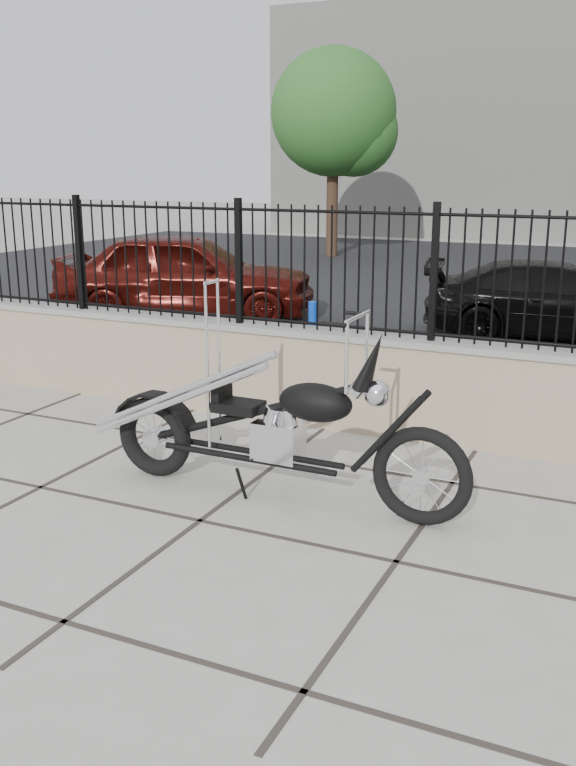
# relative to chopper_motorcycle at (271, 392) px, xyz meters

# --- Properties ---
(ground_plane) EXTENTS (90.00, 90.00, 0.00)m
(ground_plane) POSITION_rel_chopper_motorcycle_xyz_m (-0.28, -0.62, -0.86)
(ground_plane) COLOR #99968E
(ground_plane) RESTS_ON ground
(parking_lot) EXTENTS (30.00, 30.00, 0.00)m
(parking_lot) POSITION_rel_chopper_motorcycle_xyz_m (-0.28, 11.88, -0.86)
(parking_lot) COLOR black
(parking_lot) RESTS_ON ground
(retaining_wall) EXTENTS (14.00, 0.36, 0.96)m
(retaining_wall) POSITION_rel_chopper_motorcycle_xyz_m (-0.28, 1.88, -0.38)
(retaining_wall) COLOR gray
(retaining_wall) RESTS_ON ground_plane
(iron_fence) EXTENTS (14.00, 0.08, 1.20)m
(iron_fence) POSITION_rel_chopper_motorcycle_xyz_m (-0.28, 1.88, 0.70)
(iron_fence) COLOR black
(iron_fence) RESTS_ON retaining_wall
(chopper_motorcycle) EXTENTS (2.85, 0.51, 1.71)m
(chopper_motorcycle) POSITION_rel_chopper_motorcycle_xyz_m (0.00, 0.00, 0.00)
(chopper_motorcycle) COLOR black
(chopper_motorcycle) RESTS_ON ground_plane
(car_red) EXTENTS (4.65, 3.12, 1.47)m
(car_red) POSITION_rel_chopper_motorcycle_xyz_m (-4.70, 6.29, -0.12)
(car_red) COLOR #430D09
(car_red) RESTS_ON parking_lot
(car_black) EXTENTS (4.15, 2.39, 1.13)m
(car_black) POSITION_rel_chopper_motorcycle_xyz_m (1.17, 7.28, -0.29)
(car_black) COLOR black
(car_black) RESTS_ON parking_lot
(bollard_a) EXTENTS (0.12, 0.12, 0.87)m
(bollard_a) POSITION_rel_chopper_motorcycle_xyz_m (-1.36, 3.92, -0.42)
(bollard_a) COLOR blue
(bollard_a) RESTS_ON ground_plane
(tree_left) EXTENTS (3.42, 3.42, 5.77)m
(tree_left) POSITION_rel_chopper_motorcycle_xyz_m (-6.08, 16.21, 3.19)
(tree_left) COLOR #382619
(tree_left) RESTS_ON ground_plane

